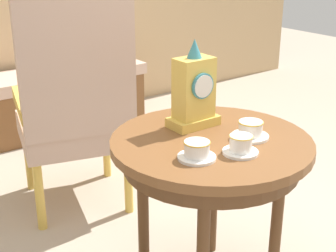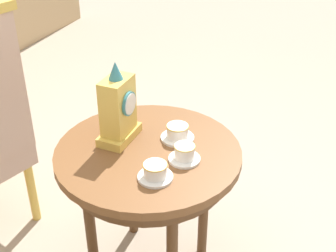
# 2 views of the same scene
# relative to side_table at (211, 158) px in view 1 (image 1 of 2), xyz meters

# --- Properties ---
(side_table) EXTENTS (0.73, 0.73, 0.65)m
(side_table) POSITION_rel_side_table_xyz_m (0.00, 0.00, 0.00)
(side_table) COLOR brown
(side_table) RESTS_ON ground
(teacup_left) EXTENTS (0.13, 0.13, 0.06)m
(teacup_left) POSITION_rel_side_table_xyz_m (-0.15, -0.10, 0.10)
(teacup_left) COLOR white
(teacup_left) RESTS_ON side_table
(teacup_right) EXTENTS (0.12, 0.12, 0.07)m
(teacup_right) POSITION_rel_side_table_xyz_m (-0.01, -0.16, 0.11)
(teacup_right) COLOR white
(teacup_right) RESTS_ON side_table
(teacup_center) EXTENTS (0.14, 0.14, 0.06)m
(teacup_center) POSITION_rel_side_table_xyz_m (0.12, -0.07, 0.10)
(teacup_center) COLOR white
(teacup_center) RESTS_ON side_table
(mantel_clock) EXTENTS (0.19, 0.11, 0.34)m
(mantel_clock) POSITION_rel_side_table_xyz_m (0.03, 0.14, 0.21)
(mantel_clock) COLOR gold
(mantel_clock) RESTS_ON side_table
(armchair) EXTENTS (0.66, 0.65, 1.14)m
(armchair) POSITION_rel_side_table_xyz_m (-0.12, 0.85, 0.02)
(armchair) COLOR #CCA893
(armchair) RESTS_ON ground
(window_bench) EXTENTS (1.20, 0.40, 0.44)m
(window_bench) POSITION_rel_side_table_xyz_m (0.32, 1.99, -0.35)
(window_bench) COLOR #CCA893
(window_bench) RESTS_ON ground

